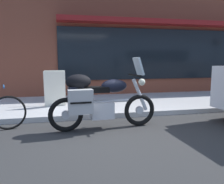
{
  "coord_description": "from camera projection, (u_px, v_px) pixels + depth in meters",
  "views": [
    {
      "loc": [
        -1.05,
        -4.01,
        1.37
      ],
      "look_at": [
        -0.03,
        0.59,
        0.7
      ],
      "focal_mm": 37.18,
      "sensor_mm": 36.0,
      "label": 1
    }
  ],
  "objects": [
    {
      "name": "sandwich_board_sign",
      "position": [
        55.0,
        88.0,
        6.22
      ],
      "size": [
        0.55,
        0.42,
        0.94
      ],
      "color": "silver",
      "rests_on": "sidewalk_curb"
    },
    {
      "name": "ground_plane",
      "position": [
        120.0,
        134.0,
        4.29
      ],
      "size": [
        80.0,
        80.0,
        0.0
      ],
      "primitive_type": "plane",
      "color": "#2F2F2F"
    },
    {
      "name": "touring_motorcycle",
      "position": [
        98.0,
        99.0,
        4.47
      ],
      "size": [
        2.16,
        0.75,
        1.41
      ],
      "color": "black",
      "rests_on": "ground_plane"
    }
  ]
}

